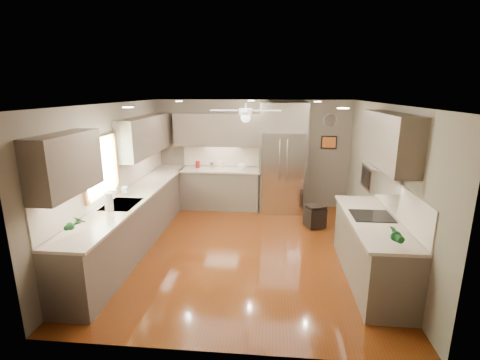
% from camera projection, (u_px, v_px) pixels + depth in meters
% --- Properties ---
extents(floor, '(5.00, 5.00, 0.00)m').
position_uv_depth(floor, '(244.00, 249.00, 6.10)').
color(floor, '#52240B').
rests_on(floor, ground).
extents(ceiling, '(5.00, 5.00, 0.00)m').
position_uv_depth(ceiling, '(244.00, 104.00, 5.48)').
color(ceiling, white).
rests_on(ceiling, ground).
extents(wall_back, '(4.50, 0.00, 4.50)m').
position_uv_depth(wall_back, '(253.00, 154.00, 8.20)').
color(wall_back, '#6C6152').
rests_on(wall_back, ground).
extents(wall_front, '(4.50, 0.00, 4.50)m').
position_uv_depth(wall_front, '(223.00, 245.00, 3.38)').
color(wall_front, '#6C6152').
rests_on(wall_front, ground).
extents(wall_left, '(0.00, 5.00, 5.00)m').
position_uv_depth(wall_left, '(114.00, 177.00, 5.99)').
color(wall_left, '#6C6152').
rests_on(wall_left, ground).
extents(wall_right, '(0.00, 5.00, 5.00)m').
position_uv_depth(wall_right, '(383.00, 184.00, 5.59)').
color(wall_right, '#6C6152').
rests_on(wall_right, ground).
extents(canister_a, '(0.13, 0.13, 0.16)m').
position_uv_depth(canister_a, '(198.00, 164.00, 8.14)').
color(canister_a, maroon).
rests_on(canister_a, back_run).
extents(canister_b, '(0.11, 0.11, 0.14)m').
position_uv_depth(canister_b, '(212.00, 165.00, 8.10)').
color(canister_b, silver).
rests_on(canister_b, back_run).
extents(canister_c, '(0.10, 0.10, 0.17)m').
position_uv_depth(canister_c, '(221.00, 165.00, 8.06)').
color(canister_c, beige).
rests_on(canister_c, back_run).
extents(soap_bottle, '(0.11, 0.12, 0.21)m').
position_uv_depth(soap_bottle, '(125.00, 189.00, 6.01)').
color(soap_bottle, white).
rests_on(soap_bottle, left_run).
extents(potted_plant_left, '(0.19, 0.14, 0.33)m').
position_uv_depth(potted_plant_left, '(75.00, 224.00, 4.30)').
color(potted_plant_left, '#195822').
rests_on(potted_plant_left, left_run).
extents(potted_plant_right, '(0.18, 0.16, 0.29)m').
position_uv_depth(potted_plant_right, '(395.00, 235.00, 4.01)').
color(potted_plant_right, '#195822').
rests_on(potted_plant_right, right_run).
extents(bowl, '(0.31, 0.31, 0.06)m').
position_uv_depth(bowl, '(241.00, 168.00, 7.96)').
color(bowl, beige).
rests_on(bowl, back_run).
extents(left_run, '(0.65, 4.70, 1.45)m').
position_uv_depth(left_run, '(137.00, 217.00, 6.30)').
color(left_run, brown).
rests_on(left_run, ground).
extents(back_run, '(1.85, 0.65, 1.45)m').
position_uv_depth(back_run, '(221.00, 188.00, 8.17)').
color(back_run, brown).
rests_on(back_run, ground).
extents(uppers, '(4.50, 4.70, 0.95)m').
position_uv_depth(uppers, '(207.00, 137.00, 6.38)').
color(uppers, brown).
rests_on(uppers, wall_left).
extents(window, '(0.05, 1.12, 0.92)m').
position_uv_depth(window, '(100.00, 166.00, 5.43)').
color(window, '#BFF2B2').
rests_on(window, wall_left).
extents(sink, '(0.50, 0.70, 0.32)m').
position_uv_depth(sink, '(121.00, 206.00, 5.56)').
color(sink, silver).
rests_on(sink, left_run).
extents(refrigerator, '(1.06, 0.75, 2.45)m').
position_uv_depth(refrigerator, '(283.00, 160.00, 7.82)').
color(refrigerator, silver).
rests_on(refrigerator, ground).
extents(right_run, '(0.70, 2.20, 1.45)m').
position_uv_depth(right_run, '(372.00, 248.00, 5.04)').
color(right_run, brown).
rests_on(right_run, ground).
extents(microwave, '(0.43, 0.55, 0.34)m').
position_uv_depth(microwave, '(380.00, 178.00, 5.02)').
color(microwave, silver).
rests_on(microwave, wall_right).
extents(ceiling_fan, '(1.18, 1.18, 0.32)m').
position_uv_depth(ceiling_fan, '(246.00, 113.00, 5.81)').
color(ceiling_fan, white).
rests_on(ceiling_fan, ceiling).
extents(recessed_lights, '(2.84, 3.14, 0.01)m').
position_uv_depth(recessed_lights, '(244.00, 103.00, 5.87)').
color(recessed_lights, white).
rests_on(recessed_lights, ceiling).
extents(wall_clock, '(0.30, 0.03, 0.30)m').
position_uv_depth(wall_clock, '(330.00, 120.00, 7.83)').
color(wall_clock, white).
rests_on(wall_clock, wall_back).
extents(framed_print, '(0.36, 0.03, 0.30)m').
position_uv_depth(framed_print, '(329.00, 142.00, 7.95)').
color(framed_print, black).
rests_on(framed_print, wall_back).
extents(stool, '(0.46, 0.46, 0.45)m').
position_uv_depth(stool, '(315.00, 216.00, 7.02)').
color(stool, black).
rests_on(stool, ground).
extents(paper_towel, '(0.12, 0.12, 0.30)m').
position_uv_depth(paper_towel, '(109.00, 202.00, 5.20)').
color(paper_towel, white).
rests_on(paper_towel, left_run).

